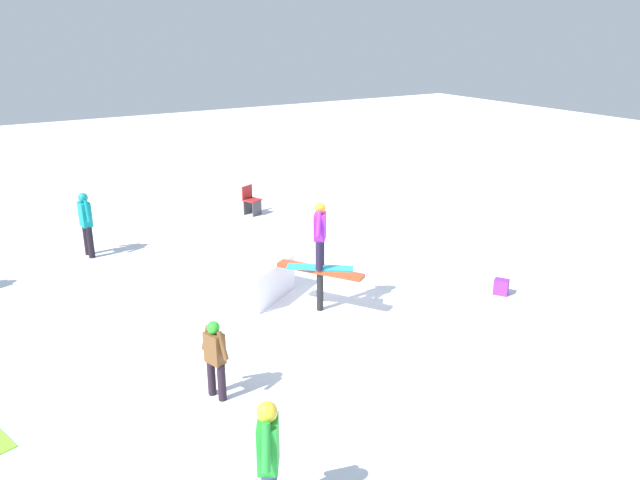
{
  "coord_description": "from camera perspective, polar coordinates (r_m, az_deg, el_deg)",
  "views": [
    {
      "loc": [
        9.87,
        -6.04,
        5.56
      ],
      "look_at": [
        0.0,
        0.0,
        1.51
      ],
      "focal_mm": 35.0,
      "sensor_mm": 36.0,
      "label": 1
    }
  ],
  "objects": [
    {
      "name": "bystander_brown",
      "position": [
        9.85,
        -9.57,
        -10.37
      ],
      "size": [
        0.59,
        0.28,
        1.31
      ],
      "rotation": [
        0.0,
        0.0,
        0.32
      ],
      "color": "#291B27",
      "rests_on": "ground"
    },
    {
      "name": "rail_feature",
      "position": [
        12.54,
        0.0,
        -3.32
      ],
      "size": [
        1.71,
        1.22,
        0.91
      ],
      "rotation": [
        0.0,
        0.0,
        0.56
      ],
      "color": "black",
      "rests_on": "ground"
    },
    {
      "name": "main_rider_on_rail",
      "position": [
        12.23,
        0.0,
        0.38
      ],
      "size": [
        1.05,
        1.22,
        1.37
      ],
      "rotation": [
        0.0,
        0.0,
        0.9
      ],
      "color": "#27ABCA",
      "rests_on": "rail_feature"
    },
    {
      "name": "bystander_teal",
      "position": [
        16.46,
        -20.61,
        1.63
      ],
      "size": [
        0.67,
        0.26,
        1.64
      ],
      "rotation": [
        0.0,
        0.0,
        3.24
      ],
      "color": "black",
      "rests_on": "ground"
    },
    {
      "name": "snow_kicker_ramp",
      "position": [
        13.55,
        -7.18,
        -3.29
      ],
      "size": [
        2.32,
        2.23,
        0.79
      ],
      "primitive_type": "cube",
      "rotation": [
        0.0,
        0.0,
        0.56
      ],
      "color": "white",
      "rests_on": "ground"
    },
    {
      "name": "backpack_on_snow",
      "position": [
        14.03,
        16.23,
        -4.14
      ],
      "size": [
        0.37,
        0.35,
        0.34
      ],
      "primitive_type": "cube",
      "rotation": [
        0.0,
        0.0,
        0.58
      ],
      "color": "purple",
      "rests_on": "ground"
    },
    {
      "name": "ground_plane",
      "position": [
        12.84,
        0.0,
        -6.39
      ],
      "size": [
        60.0,
        60.0,
        0.0
      ],
      "primitive_type": "plane",
      "color": "white"
    },
    {
      "name": "folding_chair",
      "position": [
        19.13,
        -6.33,
        3.55
      ],
      "size": [
        0.58,
        0.58,
        0.88
      ],
      "rotation": [
        0.0,
        0.0,
        1.98
      ],
      "color": "#3F3F44",
      "rests_on": "ground"
    },
    {
      "name": "bystander_green",
      "position": [
        7.51,
        -4.73,
        -19.09
      ],
      "size": [
        0.66,
        0.45,
        1.62
      ],
      "rotation": [
        0.0,
        0.0,
        2.59
      ],
      "color": "navy",
      "rests_on": "ground"
    }
  ]
}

